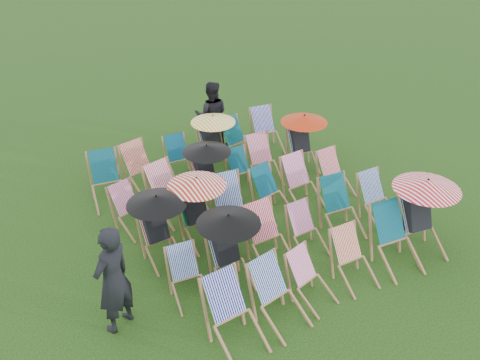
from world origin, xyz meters
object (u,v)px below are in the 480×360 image
deckchair_0 (235,316)px  person_left (113,280)px  deckchair_29 (267,131)px  deckchair_5 (423,215)px  person_rear (212,115)px

deckchair_0 → person_left: (-1.28, 1.23, 0.39)m
deckchair_29 → person_left: 6.23m
deckchair_5 → person_left: size_ratio=0.77×
deckchair_5 → person_rear: size_ratio=0.83×
deckchair_0 → deckchair_5: bearing=-0.9°
deckchair_0 → person_left: size_ratio=0.57×
deckchair_29 → person_left: size_ratio=0.54×
deckchair_5 → person_rear: 5.55m
deckchair_0 → deckchair_29: (3.91, 4.65, -0.03)m
deckchair_0 → person_rear: (2.87, 5.47, 0.32)m
deckchair_5 → person_rear: (-1.05, 5.45, 0.10)m
deckchair_0 → person_left: bearing=135.0°
deckchair_0 → person_left: 1.82m
deckchair_0 → deckchair_29: size_ratio=1.04×
deckchair_0 → deckchair_29: deckchair_0 is taller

